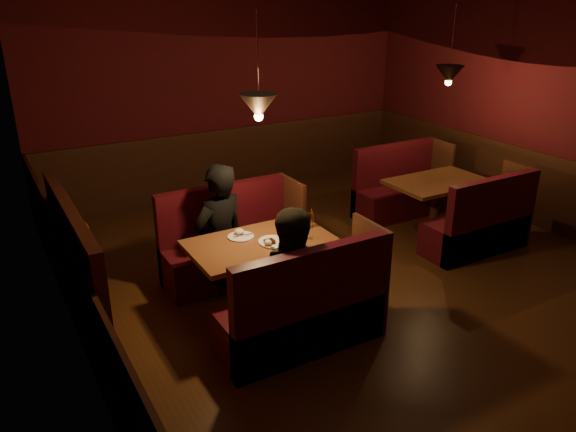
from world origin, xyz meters
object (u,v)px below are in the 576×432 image
main_table (263,257)px  second_bench_far (399,192)px  diner_b (298,262)px  main_bench_near (306,316)px  second_bench_near (481,228)px  main_bench_far (231,249)px  diner_a (219,213)px  second_table (437,194)px

main_table → second_bench_far: (2.91, 1.37, -0.26)m
second_bench_far → diner_b: (-2.92, -2.06, 0.51)m
main_bench_near → second_bench_near: size_ratio=1.10×
main_bench_far → diner_b: (-0.03, -1.48, 0.49)m
main_table → main_bench_near: size_ratio=0.91×
main_bench_near → diner_a: (-0.21, 1.39, 0.54)m
second_bench_far → diner_a: size_ratio=0.80×
main_bench_far → diner_b: 1.56m
second_bench_far → main_bench_far: bearing=-168.7°
main_bench_far → second_bench_near: 3.04m
main_bench_near → diner_b: 0.50m
main_bench_far → second_bench_near: bearing=-17.9°
main_table → diner_a: (-0.19, 0.59, 0.30)m
main_bench_near → diner_b: (-0.03, 0.10, 0.49)m
main_table → second_bench_near: 2.92m
main_table → diner_a: 0.69m
main_bench_far → diner_a: 0.61m
main_bench_near → second_bench_far: 3.61m
main_bench_far → main_bench_near: (0.00, -1.58, 0.00)m
main_bench_near → diner_b: size_ratio=0.93×
second_table → diner_b: (-2.89, -1.30, 0.30)m
second_bench_far → second_table: bearing=-92.2°
main_bench_far → diner_a: diner_a is taller
main_bench_far → second_bench_far: bearing=11.3°
second_table → main_bench_far: bearing=176.4°
second_table → second_bench_far: size_ratio=0.90×
diner_b → main_bench_far: bearing=108.6°
diner_a → diner_b: 1.30m
main_table → diner_b: 0.73m
second_table → diner_a: bearing=-179.6°
main_bench_near → second_bench_far: (2.89, 2.16, -0.02)m
second_bench_near → main_bench_far: bearing=162.1°
second_table → second_bench_near: size_ratio=0.90×
main_bench_far → diner_a: size_ratio=0.88×
main_table → second_bench_far: bearing=25.2°
main_table → diner_b: size_ratio=0.84×
main_table → second_bench_near: second_bench_near is taller
second_bench_near → diner_b: size_ratio=0.84×
diner_a → diner_b: diner_a is taller
main_bench_near → diner_b: bearing=105.5°
second_table → second_bench_near: bearing=-87.8°
main_table → main_bench_near: bearing=-88.8°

